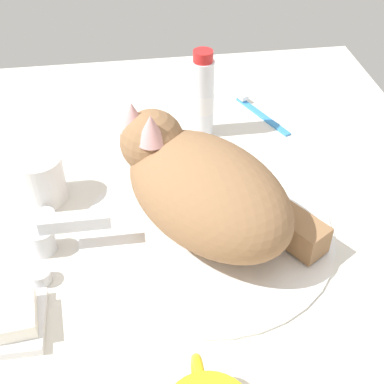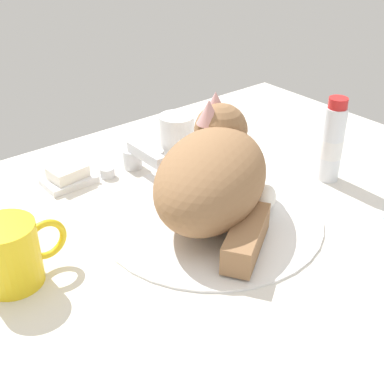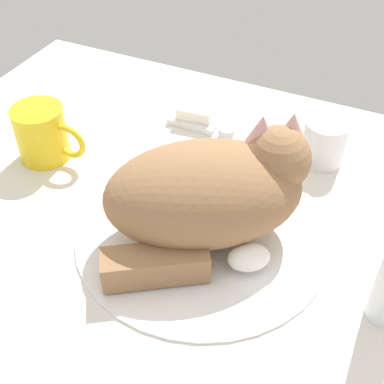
{
  "view_description": "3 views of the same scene",
  "coord_description": "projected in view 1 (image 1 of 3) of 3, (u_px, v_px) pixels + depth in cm",
  "views": [
    {
      "loc": [
        -52.99,
        9.79,
        53.63
      ],
      "look_at": [
        2.57,
        1.71,
        5.7
      ],
      "focal_mm": 49.93,
      "sensor_mm": 36.0,
      "label": 1
    },
    {
      "loc": [
        -46.66,
        -52.83,
        46.82
      ],
      "look_at": [
        -1.39,
        3.02,
        4.1
      ],
      "focal_mm": 48.91,
      "sensor_mm": 36.0,
      "label": 2
    },
    {
      "loc": [
        19.88,
        -46.48,
        53.45
      ],
      "look_at": [
        -2.37,
        1.48,
        5.59
      ],
      "focal_mm": 48.38,
      "sensor_mm": 36.0,
      "label": 3
    }
  ],
  "objects": [
    {
      "name": "soap_dish",
      "position": [
        18.0,
        323.0,
        0.63
      ],
      "size": [
        9.0,
        6.4,
        1.2
      ],
      "primitive_type": "cube",
      "color": "white",
      "rests_on": "ground_plane"
    },
    {
      "name": "faucet",
      "position": [
        53.0,
        235.0,
        0.72
      ],
      "size": [
        13.99,
        11.32,
        5.66
      ],
      "color": "silver",
      "rests_on": "ground_plane"
    },
    {
      "name": "toothbrush",
      "position": [
        259.0,
        112.0,
        0.99
      ],
      "size": [
        14.1,
        7.28,
        1.6
      ],
      "color": "#388CD8",
      "rests_on": "ground_plane"
    },
    {
      "name": "rinse_cup",
      "position": [
        41.0,
        179.0,
        0.79
      ],
      "size": [
        6.98,
        6.98,
        7.52
      ],
      "color": "white",
      "rests_on": "ground_plane"
    },
    {
      "name": "cat",
      "position": [
        202.0,
        186.0,
        0.71
      ],
      "size": [
        31.26,
        29.84,
        16.25
      ],
      "color": "#936B47",
      "rests_on": "sink_basin"
    },
    {
      "name": "soap_bar",
      "position": [
        15.0,
        314.0,
        0.62
      ],
      "size": [
        6.72,
        5.38,
        2.12
      ],
      "primitive_type": "cube",
      "rotation": [
        0.0,
        0.0,
        0.1
      ],
      "color": "white",
      "rests_on": "soap_dish"
    },
    {
      "name": "toothpaste_bottle",
      "position": [
        202.0,
        96.0,
        0.9
      ],
      "size": [
        3.96,
        3.96,
        15.54
      ],
      "color": "white",
      "rests_on": "ground_plane"
    },
    {
      "name": "ground_plane",
      "position": [
        206.0,
        240.0,
        0.77
      ],
      "size": [
        110.0,
        82.5,
        3.0
      ],
      "primitive_type": "cube",
      "color": "silver"
    },
    {
      "name": "sink_basin",
      "position": [
        207.0,
        231.0,
        0.76
      ],
      "size": [
        35.94,
        35.94,
        0.78
      ],
      "primitive_type": "cylinder",
      "color": "white",
      "rests_on": "ground_plane"
    }
  ]
}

